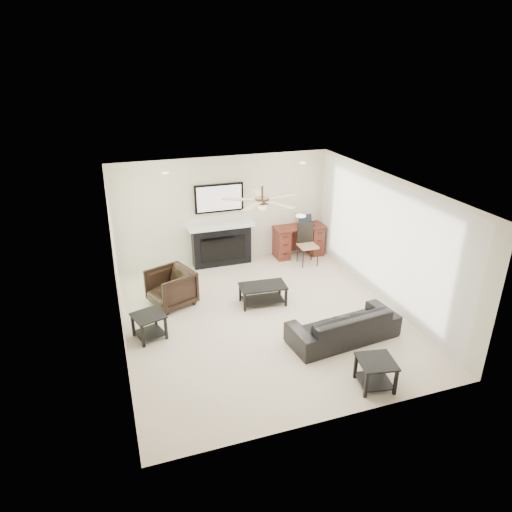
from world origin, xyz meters
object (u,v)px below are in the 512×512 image
(coffee_table, at_px, (263,294))
(fireplace_unit, at_px, (221,226))
(armchair, at_px, (171,288))
(desk, at_px, (298,241))
(sofa, at_px, (343,325))

(coffee_table, xyz_separation_m, fireplace_unit, (-0.28, 2.06, 0.75))
(armchair, relative_size, desk, 0.65)
(fireplace_unit, bearing_deg, desk, -1.88)
(fireplace_unit, distance_m, desk, 1.98)
(coffee_table, distance_m, fireplace_unit, 2.21)
(armchair, height_order, desk, desk)
(sofa, bearing_deg, armchair, -45.93)
(fireplace_unit, bearing_deg, armchair, -133.13)
(coffee_table, bearing_deg, sofa, -56.08)
(coffee_table, xyz_separation_m, desk, (1.61, 2.00, 0.18))
(coffee_table, relative_size, desk, 0.74)
(sofa, relative_size, fireplace_unit, 1.01)
(desk, bearing_deg, coffee_table, -128.92)
(desk, bearing_deg, fireplace_unit, 178.12)
(sofa, height_order, fireplace_unit, fireplace_unit)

